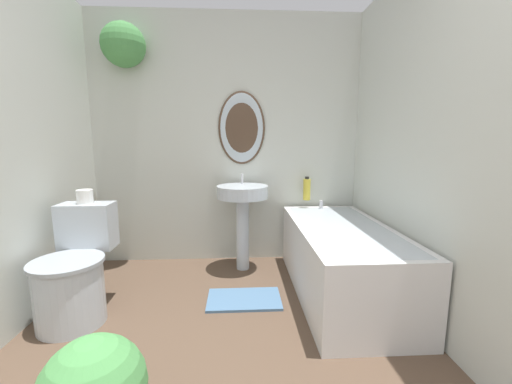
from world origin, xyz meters
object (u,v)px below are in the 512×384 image
(bathtub, at_px, (342,258))
(shampoo_bottle, at_px, (307,189))
(toilet_paper_roll, at_px, (85,197))
(toilet, at_px, (74,275))
(pedestal_sink, at_px, (243,204))

(bathtub, bearing_deg, shampoo_bottle, 101.13)
(bathtub, xyz_separation_m, shampoo_bottle, (-0.14, 0.70, 0.45))
(bathtub, bearing_deg, toilet_paper_roll, -179.52)
(toilet, height_order, pedestal_sink, pedestal_sink)
(toilet, relative_size, pedestal_sink, 0.84)
(bathtub, distance_m, toilet_paper_roll, 1.98)
(pedestal_sink, distance_m, shampoo_bottle, 0.66)
(bathtub, height_order, shampoo_bottle, shampoo_bottle)
(toilet, distance_m, toilet_paper_roll, 0.55)
(toilet, distance_m, bathtub, 1.93)
(shampoo_bottle, bearing_deg, pedestal_sink, -165.45)
(toilet, relative_size, shampoo_bottle, 3.27)
(bathtub, bearing_deg, toilet, -172.56)
(pedestal_sink, height_order, bathtub, pedestal_sink)
(shampoo_bottle, bearing_deg, bathtub, -78.87)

